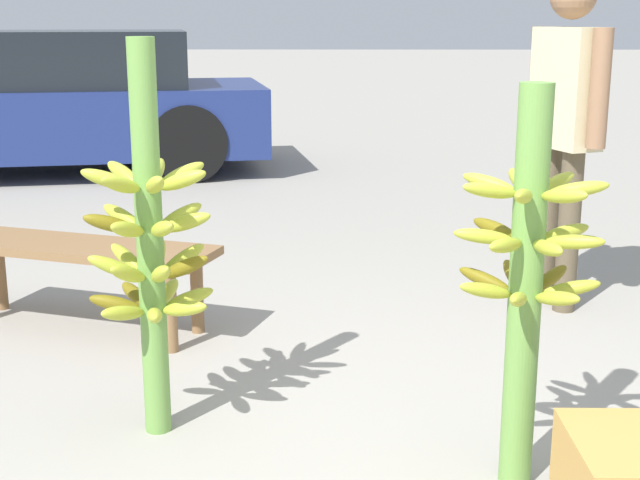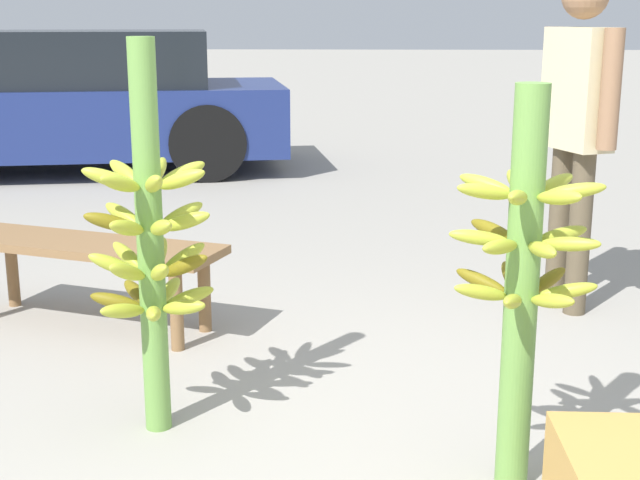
{
  "view_description": "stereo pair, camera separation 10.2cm",
  "coord_description": "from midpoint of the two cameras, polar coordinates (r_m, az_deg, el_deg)",
  "views": [
    {
      "loc": [
        0.0,
        -2.43,
        1.45
      ],
      "look_at": [
        -0.03,
        0.57,
        0.7
      ],
      "focal_mm": 50.0,
      "sensor_mm": 36.0,
      "label": 1
    },
    {
      "loc": [
        0.1,
        -2.42,
        1.45
      ],
      "look_at": [
        -0.03,
        0.57,
        0.7
      ],
      "focal_mm": 50.0,
      "sensor_mm": 36.0,
      "label": 2
    }
  ],
  "objects": [
    {
      "name": "market_bench",
      "position": [
        4.35,
        -15.97,
        -1.05
      ],
      "size": [
        1.39,
        0.76,
        0.42
      ],
      "rotation": [
        0.0,
        0.0,
        -0.31
      ],
      "color": "olive",
      "rests_on": "ground_plane"
    },
    {
      "name": "parked_car",
      "position": [
        8.94,
        -16.61,
        8.37
      ],
      "size": [
        4.17,
        2.45,
        1.33
      ],
      "rotation": [
        0.0,
        0.0,
        1.76
      ],
      "color": "navy",
      "rests_on": "ground_plane"
    },
    {
      "name": "banana_stalk_left",
      "position": [
        3.12,
        -11.79,
        -0.2
      ],
      "size": [
        0.45,
        0.45,
        1.39
      ],
      "color": "#6B9E47",
      "rests_on": "ground_plane"
    },
    {
      "name": "vendor_person",
      "position": [
        4.56,
        14.81,
        7.99
      ],
      "size": [
        0.31,
        0.57,
        1.66
      ],
      "rotation": [
        0.0,
        0.0,
        -1.2
      ],
      "color": "brown",
      "rests_on": "ground_plane"
    },
    {
      "name": "banana_stalk_center",
      "position": [
        2.75,
        11.98,
        -2.14
      ],
      "size": [
        0.45,
        0.45,
        1.27
      ],
      "color": "#6B9E47",
      "rests_on": "ground_plane"
    }
  ]
}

